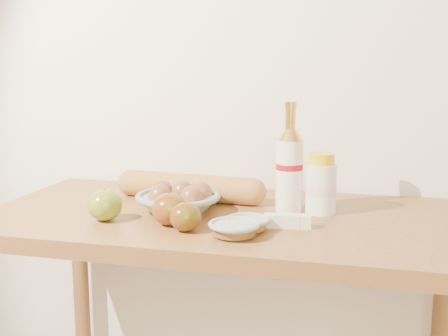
{
  "coord_description": "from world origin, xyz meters",
  "views": [
    {
      "loc": [
        0.32,
        -0.12,
        1.26
      ],
      "look_at": [
        0.0,
        1.15,
        1.02
      ],
      "focal_mm": 45.0,
      "sensor_mm": 36.0,
      "label": 1
    }
  ],
  "objects_px": {
    "cream_bottle": "(321,186)",
    "baguette": "(189,187)",
    "bourbon_bottle": "(289,167)",
    "egg_bowl": "(178,200)",
    "table": "(227,261)"
  },
  "relations": [
    {
      "from": "baguette",
      "to": "bourbon_bottle",
      "type": "bearing_deg",
      "value": -4.59
    },
    {
      "from": "egg_bowl",
      "to": "baguette",
      "type": "relative_size",
      "value": 0.51
    },
    {
      "from": "baguette",
      "to": "table",
      "type": "bearing_deg",
      "value": -35.08
    },
    {
      "from": "cream_bottle",
      "to": "baguette",
      "type": "bearing_deg",
      "value": -171.09
    },
    {
      "from": "baguette",
      "to": "cream_bottle",
      "type": "bearing_deg",
      "value": -2.74
    },
    {
      "from": "table",
      "to": "egg_bowl",
      "type": "relative_size",
      "value": 5.41
    },
    {
      "from": "cream_bottle",
      "to": "baguette",
      "type": "xyz_separation_m",
      "value": [
        -0.36,
        0.05,
        -0.03
      ]
    },
    {
      "from": "egg_bowl",
      "to": "baguette",
      "type": "bearing_deg",
      "value": 95.81
    },
    {
      "from": "cream_bottle",
      "to": "baguette",
      "type": "relative_size",
      "value": 0.34
    },
    {
      "from": "bourbon_bottle",
      "to": "cream_bottle",
      "type": "bearing_deg",
      "value": 14.26
    },
    {
      "from": "table",
      "to": "baguette",
      "type": "xyz_separation_m",
      "value": [
        -0.13,
        0.11,
        0.16
      ]
    },
    {
      "from": "baguette",
      "to": "egg_bowl",
      "type": "bearing_deg",
      "value": -79.0
    },
    {
      "from": "egg_bowl",
      "to": "bourbon_bottle",
      "type": "bearing_deg",
      "value": 16.98
    },
    {
      "from": "table",
      "to": "egg_bowl",
      "type": "xyz_separation_m",
      "value": [
        -0.12,
        -0.02,
        0.15
      ]
    },
    {
      "from": "table",
      "to": "egg_bowl",
      "type": "distance_m",
      "value": 0.2
    }
  ]
}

